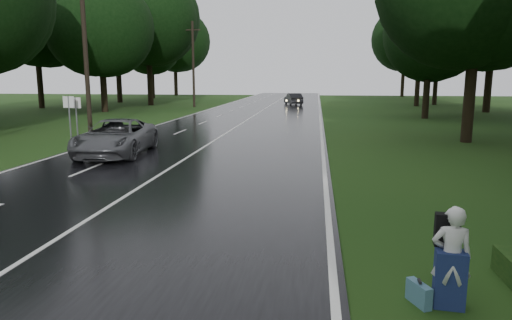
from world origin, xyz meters
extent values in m
plane|color=#1F3E12|center=(0.00, 0.00, 0.00)|extent=(160.00, 160.00, 0.00)
cube|color=black|center=(0.00, 20.00, 0.02)|extent=(12.00, 140.00, 0.04)
cube|color=silver|center=(0.00, 20.00, 0.04)|extent=(0.12, 140.00, 0.01)
imported|color=#4B4C50|center=(-3.32, 11.33, 0.82)|extent=(3.16, 5.86, 1.56)
imported|color=black|center=(2.63, 49.32, 0.74)|extent=(2.63, 4.50, 1.40)
imported|color=silver|center=(7.51, -1.07, 0.80)|extent=(0.62, 0.44, 1.60)
cube|color=navy|center=(7.51, -1.07, 0.45)|extent=(0.48, 0.35, 0.89)
cube|color=black|center=(7.48, -0.84, 1.15)|extent=(0.38, 0.23, 0.51)
cube|color=teal|center=(7.07, -1.05, 0.18)|extent=(0.33, 0.51, 0.35)
camera|label=1|loc=(5.44, -7.93, 3.47)|focal=32.39mm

